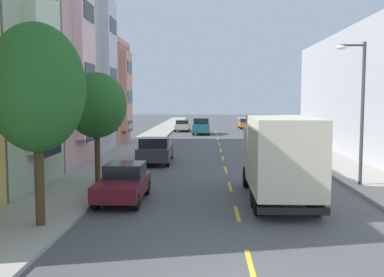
{
  "coord_description": "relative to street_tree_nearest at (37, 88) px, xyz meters",
  "views": [
    {
      "loc": [
        -1.09,
        -8.81,
        4.14
      ],
      "look_at": [
        -2.05,
        18.94,
        1.67
      ],
      "focal_mm": 41.47,
      "sensor_mm": 36.0,
      "label": 1
    }
  ],
  "objects": [
    {
      "name": "ground_plane",
      "position": [
        6.4,
        25.15,
        -4.47
      ],
      "size": [
        160.0,
        160.0,
        0.0
      ],
      "primitive_type": "plane",
      "color": "#4C4C4F"
    },
    {
      "name": "sidewalk_left",
      "position": [
        -0.7,
        23.15,
        -4.4
      ],
      "size": [
        3.2,
        120.0,
        0.14
      ],
      "primitive_type": "cube",
      "color": "#A39E93",
      "rests_on": "ground_plane"
    },
    {
      "name": "sidewalk_right",
      "position": [
        13.5,
        23.15,
        -4.4
      ],
      "size": [
        3.2,
        120.0,
        0.14
      ],
      "primitive_type": "cube",
      "color": "#A39E93",
      "rests_on": "ground_plane"
    },
    {
      "name": "lane_centerline_dashes",
      "position": [
        6.4,
        19.65,
        -4.47
      ],
      "size": [
        0.14,
        47.2,
        0.01
      ],
      "color": "yellow",
      "rests_on": "ground_plane"
    },
    {
      "name": "townhouse_fourth_dove_grey",
      "position": [
        -7.46,
        19.76,
        1.7
      ],
      "size": [
        11.14,
        6.61,
        12.74
      ],
      "color": "#A8A8AD",
      "rests_on": "ground_plane"
    },
    {
      "name": "townhouse_fifth_terracotta",
      "position": [
        -8.74,
        26.57,
        0.05
      ],
      "size": [
        13.71,
        6.61,
        9.45
      ],
      "color": "#B27560",
      "rests_on": "ground_plane"
    },
    {
      "name": "street_tree_nearest",
      "position": [
        0.0,
        0.0,
        0.0
      ],
      "size": [
        3.02,
        3.02,
        6.36
      ],
      "color": "#47331E",
      "rests_on": "sidewalk_left"
    },
    {
      "name": "street_tree_second",
      "position": [
        -0.0,
        7.42,
        -0.64
      ],
      "size": [
        2.86,
        2.86,
        5.28
      ],
      "color": "#47331E",
      "rests_on": "sidewalk_left"
    },
    {
      "name": "street_lamp",
      "position": [
        12.34,
        7.16,
        -0.49
      ],
      "size": [
        1.35,
        0.28,
        6.61
      ],
      "color": "#38383D",
      "rests_on": "sidewalk_right"
    },
    {
      "name": "delivery_box_truck",
      "position": [
        8.2,
        4.14,
        -2.54
      ],
      "size": [
        2.44,
        7.15,
        3.45
      ],
      "color": "beige",
      "rests_on": "ground_plane"
    },
    {
      "name": "parked_pickup_charcoal",
      "position": [
        1.95,
        14.82,
        -3.65
      ],
      "size": [
        2.1,
        5.34,
        1.73
      ],
      "color": "#333338",
      "rests_on": "ground_plane"
    },
    {
      "name": "parked_hatchback_burgundy",
      "position": [
        1.91,
        3.99,
        -3.72
      ],
      "size": [
        1.79,
        4.02,
        1.5
      ],
      "color": "maroon",
      "rests_on": "ground_plane"
    },
    {
      "name": "parked_sedan_champagne",
      "position": [
        2.1,
        43.32,
        -3.73
      ],
      "size": [
        1.82,
        4.51,
        1.43
      ],
      "color": "tan",
      "rests_on": "ground_plane"
    },
    {
      "name": "parked_sedan_orange",
      "position": [
        10.69,
        48.55,
        -3.73
      ],
      "size": [
        1.8,
        4.5,
        1.43
      ],
      "color": "orange",
      "rests_on": "ground_plane"
    },
    {
      "name": "parked_pickup_black",
      "position": [
        10.9,
        16.77,
        -3.65
      ],
      "size": [
        2.0,
        5.3,
        1.73
      ],
      "color": "black",
      "rests_on": "ground_plane"
    },
    {
      "name": "moving_teal_sedan",
      "position": [
        4.6,
        38.37,
        -3.49
      ],
      "size": [
        1.95,
        4.8,
        1.93
      ],
      "color": "#195B60",
      "rests_on": "ground_plane"
    }
  ]
}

